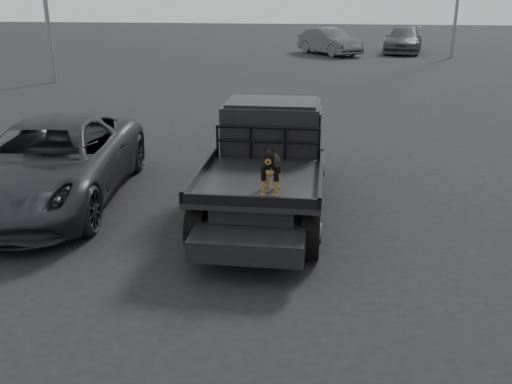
% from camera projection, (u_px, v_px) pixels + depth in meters
% --- Properties ---
extents(ground, '(120.00, 120.00, 0.00)m').
position_uv_depth(ground, '(260.00, 254.00, 8.45)').
color(ground, black).
rests_on(ground, ground).
extents(flatbed_ute, '(2.00, 5.40, 0.92)m').
position_uv_depth(flatbed_ute, '(266.00, 187.00, 9.86)').
color(flatbed_ute, black).
rests_on(flatbed_ute, ground).
extents(ute_cab, '(1.72, 1.30, 0.88)m').
position_uv_depth(ute_cab, '(272.00, 124.00, 10.45)').
color(ute_cab, black).
rests_on(ute_cab, flatbed_ute).
extents(headache_rack, '(1.80, 0.08, 0.55)m').
position_uv_depth(headache_rack, '(268.00, 143.00, 9.80)').
color(headache_rack, black).
rests_on(headache_rack, flatbed_ute).
extents(dog, '(0.32, 0.60, 0.74)m').
position_uv_depth(dog, '(271.00, 168.00, 8.16)').
color(dog, black).
rests_on(dog, flatbed_ute).
extents(parked_suv, '(2.97, 5.52, 1.47)m').
position_uv_depth(parked_suv, '(51.00, 163.00, 10.31)').
color(parked_suv, '#2B2B30').
rests_on(parked_suv, ground).
extents(distant_car_a, '(4.02, 4.70, 1.53)m').
position_uv_depth(distant_car_a, '(329.00, 42.00, 33.94)').
color(distant_car_a, '#47474B').
rests_on(distant_car_a, ground).
extents(distant_car_b, '(2.96, 5.46, 1.50)m').
position_uv_depth(distant_car_b, '(403.00, 40.00, 35.05)').
color(distant_car_b, '#414044').
rests_on(distant_car_b, ground).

